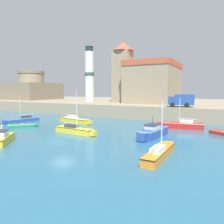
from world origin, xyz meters
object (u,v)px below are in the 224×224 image
(church, at_px, (149,81))
(sailboat_red_5, at_px, (182,125))
(fortress, at_px, (32,89))
(motorboat_yellow_4, at_px, (1,139))
(sailboat_yellow_7, at_px, (75,120))
(truck_on_quay, at_px, (181,100))
(sailboat_yellow_2, at_px, (75,130))
(sailboat_blue_6, at_px, (23,119))
(lighthouse, at_px, (90,74))
(motorboat_blue_3, at_px, (153,132))
(dinghy_green_0, at_px, (23,125))
(sailboat_orange_1, at_px, (160,152))

(church, bearing_deg, sailboat_red_5, -58.73)
(church, xyz_separation_m, fortress, (-38.88, -0.21, -1.97))
(motorboat_yellow_4, distance_m, sailboat_yellow_7, 15.37)
(sailboat_red_5, height_order, sailboat_yellow_7, sailboat_yellow_7)
(church, distance_m, truck_on_quay, 14.85)
(sailboat_yellow_2, distance_m, sailboat_blue_6, 14.75)
(lighthouse, bearing_deg, fortress, 173.74)
(motorboat_blue_3, xyz_separation_m, lighthouse, (-24.03, 22.76, 9.00))
(sailboat_yellow_2, bearing_deg, motorboat_yellow_4, -113.05)
(motorboat_yellow_4, relative_size, sailboat_blue_6, 0.72)
(motorboat_yellow_4, bearing_deg, sailboat_yellow_2, 66.95)
(motorboat_yellow_4, relative_size, truck_on_quay, 0.97)
(fortress, relative_size, lighthouse, 0.97)
(dinghy_green_0, distance_m, motorboat_blue_3, 19.17)
(sailboat_yellow_7, bearing_deg, fortress, 148.09)
(sailboat_yellow_7, bearing_deg, sailboat_yellow_2, -52.60)
(motorboat_blue_3, bearing_deg, motorboat_yellow_4, -140.50)
(sailboat_blue_6, bearing_deg, motorboat_blue_3, -3.10)
(motorboat_yellow_4, bearing_deg, sailboat_blue_6, 133.05)
(motorboat_blue_3, distance_m, sailboat_red_5, 7.61)
(sailboat_red_5, height_order, lighthouse, lighthouse)
(dinghy_green_0, xyz_separation_m, lighthouse, (-5.03, 25.24, 9.35))
(truck_on_quay, bearing_deg, motorboat_blue_3, -91.37)
(dinghy_green_0, height_order, motorboat_yellow_4, motorboat_yellow_4)
(sailboat_red_5, distance_m, church, 22.51)
(sailboat_orange_1, xyz_separation_m, fortress, (-50.92, 32.60, 5.25))
(truck_on_quay, bearing_deg, sailboat_yellow_7, -146.55)
(sailboat_yellow_7, distance_m, lighthouse, 22.13)
(sailboat_orange_1, distance_m, truck_on_quay, 22.49)
(sailboat_orange_1, height_order, lighthouse, lighthouse)
(sailboat_orange_1, xyz_separation_m, motorboat_yellow_4, (-15.52, -3.20, 0.08))
(motorboat_yellow_4, relative_size, sailboat_red_5, 0.70)
(motorboat_yellow_4, bearing_deg, church, 84.48)
(sailboat_yellow_2, relative_size, church, 0.42)
(motorboat_yellow_4, distance_m, truck_on_quay, 28.61)
(sailboat_blue_6, relative_size, truck_on_quay, 1.35)
(dinghy_green_0, bearing_deg, truck_on_quay, 41.91)
(sailboat_red_5, bearing_deg, sailboat_yellow_7, -171.32)
(motorboat_blue_3, height_order, sailboat_yellow_7, sailboat_yellow_7)
(sailboat_red_5, distance_m, sailboat_yellow_7, 17.07)
(sailboat_orange_1, height_order, sailboat_blue_6, sailboat_orange_1)
(motorboat_yellow_4, distance_m, fortress, 50.61)
(church, bearing_deg, lighthouse, -169.18)
(dinghy_green_0, distance_m, church, 30.67)
(sailboat_blue_6, bearing_deg, sailboat_yellow_7, 22.24)
(dinghy_green_0, height_order, church, church)
(sailboat_red_5, xyz_separation_m, sailboat_yellow_7, (-16.88, -2.58, -0.07))
(motorboat_yellow_4, xyz_separation_m, truck_on_quay, (12.98, 25.30, 3.19))
(sailboat_yellow_2, xyz_separation_m, church, (0.15, 28.20, 7.21))
(sailboat_blue_6, bearing_deg, dinghy_green_0, -39.62)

